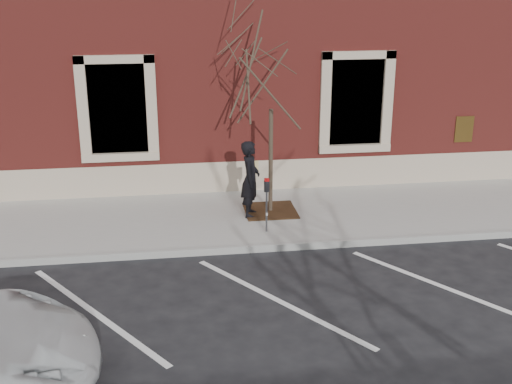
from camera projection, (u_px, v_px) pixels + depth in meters
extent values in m
plane|color=#28282B|center=(260.00, 250.00, 13.51)|extent=(120.00, 120.00, 0.00)
cube|color=#ADA9A3|center=(249.00, 217.00, 15.12)|extent=(40.00, 3.50, 0.15)
cube|color=#9E9E99|center=(260.00, 248.00, 13.44)|extent=(40.00, 0.12, 0.15)
cube|color=maroon|center=(223.00, 26.00, 19.47)|extent=(40.00, 8.50, 8.00)
cube|color=tan|center=(240.00, 176.00, 16.64)|extent=(40.00, 0.06, 0.80)
cube|color=black|center=(118.00, 108.00, 15.75)|extent=(1.40, 0.30, 2.20)
cube|color=tan|center=(121.00, 157.00, 15.98)|extent=(1.90, 0.20, 0.20)
cube|color=black|center=(355.00, 101.00, 16.54)|extent=(1.40, 0.30, 2.20)
cube|color=tan|center=(354.00, 148.00, 16.77)|extent=(1.90, 0.20, 0.20)
imported|color=black|center=(250.00, 179.00, 14.76)|extent=(0.57, 0.74, 1.79)
cylinder|color=#595B60|center=(267.00, 212.00, 13.97)|extent=(0.04, 0.04, 0.92)
cube|color=black|center=(267.00, 186.00, 13.78)|extent=(0.11, 0.08, 0.24)
cube|color=red|center=(267.00, 180.00, 13.73)|extent=(0.10, 0.08, 0.06)
cube|color=white|center=(267.00, 214.00, 13.95)|extent=(0.05, 0.00, 0.06)
cube|color=#382212|center=(270.00, 211.00, 15.30)|extent=(1.21, 1.21, 0.03)
cylinder|color=#433929|center=(271.00, 162.00, 14.90)|extent=(0.10, 0.10, 2.47)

